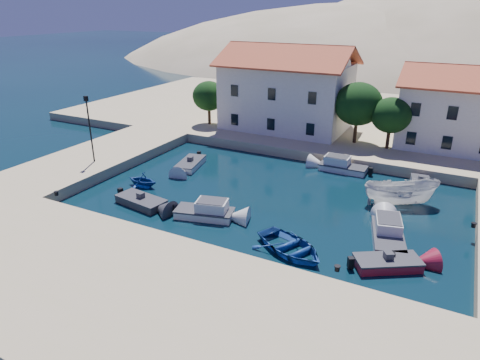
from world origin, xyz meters
name	(u,v)px	position (x,y,z in m)	size (l,w,h in m)	color
ground	(208,257)	(0.00, 0.00, 0.00)	(400.00, 400.00, 0.00)	black
quay_south	(146,305)	(0.00, -6.00, 0.50)	(52.00, 12.00, 1.00)	tan
quay_west	(99,158)	(-19.00, 10.00, 0.50)	(8.00, 20.00, 1.00)	tan
quay_north	(369,120)	(2.00, 38.00, 0.50)	(80.00, 36.00, 1.00)	tan
building_left	(287,86)	(-6.00, 28.00, 5.94)	(14.70, 9.45, 9.70)	beige
building_mid	(454,106)	(12.00, 29.00, 5.22)	(10.50, 8.40, 8.30)	beige
trees	(372,109)	(4.51, 25.46, 4.84)	(37.30, 5.30, 6.45)	#382314
lamppost	(89,123)	(-17.50, 8.00, 4.75)	(0.35, 0.25, 6.22)	black
bollards	(273,225)	(2.80, 3.87, 1.15)	(29.36, 9.56, 0.30)	black
motorboat_grey_sw	(141,201)	(-8.72, 4.13, 0.29)	(4.47, 2.48, 1.25)	#36363B
cabin_cruiser_south	(204,211)	(-3.12, 4.63, 0.48)	(4.69, 2.88, 1.60)	silver
rowboat_south	(290,252)	(4.38, 3.02, 0.00)	(3.66, 5.13, 1.06)	navy
motorboat_red_se	(387,263)	(10.26, 4.05, 0.29)	(4.23, 3.53, 1.25)	maroon
cabin_cruiser_east	(388,235)	(9.72, 7.30, 0.48)	(3.07, 5.16, 1.60)	silver
boat_east	(399,204)	(9.55, 13.67, 0.00)	(2.22, 5.90, 2.28)	silver
motorboat_white_ne	(421,184)	(10.62, 18.26, 0.30)	(2.05, 3.47, 1.25)	silver
rowboat_west	(143,186)	(-11.08, 7.18, 0.00)	(2.46, 2.85, 1.50)	navy
motorboat_white_west	(190,164)	(-10.08, 13.22, 0.29)	(2.75, 4.53, 1.25)	silver
cabin_cruiser_north	(343,166)	(3.57, 18.98, 0.48)	(4.45, 1.91, 1.60)	silver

